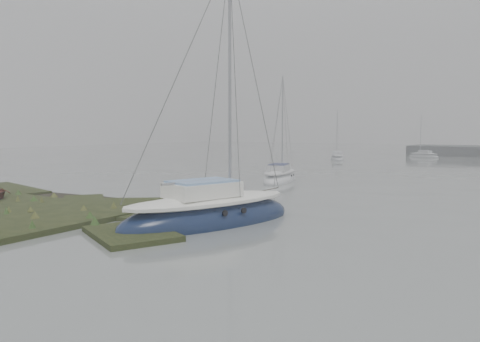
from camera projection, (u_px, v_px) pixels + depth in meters
name	position (u px, v px, depth m)	size (l,w,h in m)	color
ground	(376.00, 171.00, 42.03)	(160.00, 160.00, 0.00)	gray
sailboat_main	(209.00, 215.00, 18.32)	(4.89, 8.36, 11.21)	#121E3E
sailboat_white	(280.00, 178.00, 33.55)	(3.29, 6.09, 8.18)	white
sailboat_far_a	(337.00, 158.00, 57.80)	(3.48, 4.94, 6.69)	#B7BBC1
sailboat_far_c	(424.00, 156.00, 62.83)	(4.60, 3.06, 6.20)	#A4A8AD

